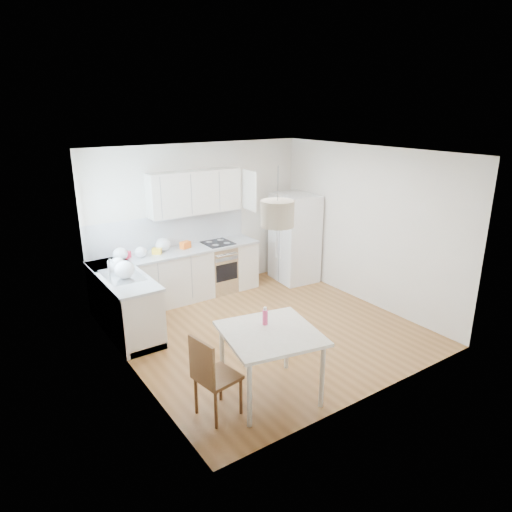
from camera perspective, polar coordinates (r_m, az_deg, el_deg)
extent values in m
plane|color=brown|center=(7.18, 1.21, -9.13)|extent=(4.20, 4.20, 0.00)
plane|color=white|center=(6.41, 1.38, 12.85)|extent=(4.20, 4.20, 0.00)
plane|color=beige|center=(8.41, -7.07, 4.67)|extent=(4.20, 0.00, 4.20)
plane|color=beige|center=(5.77, -15.96, -2.24)|extent=(0.00, 4.20, 4.20)
plane|color=beige|center=(8.03, 13.61, 3.65)|extent=(0.00, 4.20, 4.20)
cube|color=#BFE0F9|center=(6.73, -19.35, 3.86)|extent=(0.02, 1.00, 1.00)
cube|color=silver|center=(8.17, -9.58, -2.54)|extent=(3.00, 0.60, 0.88)
cube|color=silver|center=(7.26, -16.19, -5.76)|extent=(0.60, 1.80, 0.88)
cube|color=#A8ABAD|center=(8.02, -9.75, 0.53)|extent=(3.02, 0.64, 0.04)
cube|color=#A8ABAD|center=(7.09, -16.51, -2.35)|extent=(0.64, 1.82, 0.04)
cube|color=white|center=(8.19, -10.74, 3.11)|extent=(3.00, 0.01, 0.58)
cube|color=white|center=(6.92, -19.04, -0.40)|extent=(0.01, 1.80, 0.58)
cube|color=silver|center=(8.10, -7.63, 7.92)|extent=(1.70, 0.32, 0.75)
cube|color=#BDB6A1|center=(5.32, 1.81, -9.64)|extent=(1.24, 1.24, 0.04)
cylinder|color=silver|center=(5.04, -0.82, -16.94)|extent=(0.06, 0.06, 0.79)
cylinder|color=silver|center=(5.38, 8.26, -14.64)|extent=(0.06, 0.06, 0.79)
cylinder|color=silver|center=(5.74, -4.26, -12.20)|extent=(0.06, 0.06, 0.79)
cylinder|color=silver|center=(6.04, 3.86, -10.54)|extent=(0.06, 0.06, 0.79)
cylinder|color=#E74079|center=(5.43, 1.14, -7.49)|extent=(0.06, 0.06, 0.22)
cube|color=black|center=(6.75, 4.01, -9.87)|extent=(0.59, 0.44, 0.25)
cylinder|color=#C5B498|center=(5.01, 2.69, 5.32)|extent=(0.47, 0.47, 0.29)
ellipsoid|color=white|center=(7.66, -16.63, 0.21)|extent=(0.25, 0.21, 0.22)
ellipsoid|color=white|center=(7.75, -14.22, 0.47)|extent=(0.21, 0.17, 0.18)
ellipsoid|color=white|center=(7.99, -11.55, 1.40)|extent=(0.26, 0.22, 0.24)
ellipsoid|color=white|center=(7.21, -16.96, -0.98)|extent=(0.23, 0.20, 0.21)
ellipsoid|color=white|center=(6.86, -16.12, -1.66)|extent=(0.29, 0.25, 0.26)
cube|color=#E65C14|center=(8.11, -8.83, 1.38)|extent=(0.20, 0.16, 0.12)
cube|color=gold|center=(7.88, -12.30, 0.60)|extent=(0.17, 0.17, 0.10)
cube|color=red|center=(7.78, -15.93, 0.10)|extent=(0.18, 0.17, 0.11)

